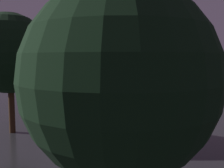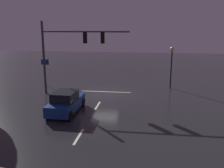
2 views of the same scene
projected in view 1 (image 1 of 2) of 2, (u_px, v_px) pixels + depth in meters
ground_plane at (109, 102)px, 27.21m from camera, size 80.00×80.00×0.00m
traffic_signal_assembly at (85, 57)px, 24.33m from camera, size 8.40×0.47×7.00m
lane_dash_far at (134, 107)px, 24.00m from camera, size 0.16×2.20×0.01m
lane_dash_mid at (187, 119)px, 19.19m from camera, size 0.16×2.20×0.01m
stop_bar at (106, 101)px, 27.66m from camera, size 5.00×0.16×0.01m
car_approaching at (131, 104)px, 21.15m from camera, size 2.04×4.42×1.70m
street_lamp_left_kerb at (138, 69)px, 33.12m from camera, size 0.44×0.44×4.45m
route_sign at (33, 83)px, 24.86m from camera, size 0.90×0.14×2.98m
tree_right_near at (10, 53)px, 15.33m from camera, size 4.81×4.81×7.24m
tree_right_far at (119, 81)px, 6.07m from camera, size 4.69×4.69×6.33m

